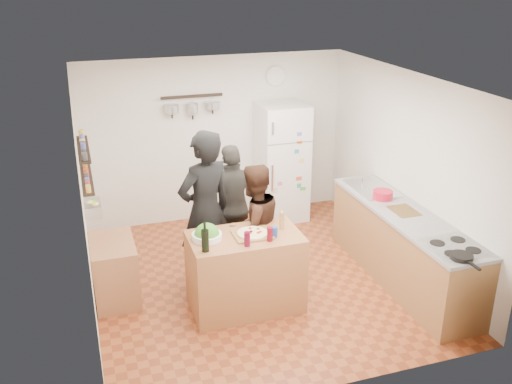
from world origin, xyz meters
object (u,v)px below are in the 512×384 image
object	(u,v)px
salt_canister	(274,232)
fridge	(282,162)
counter_run	(403,247)
side_table	(115,271)
person_center	(254,227)
person_back	(233,206)
pepper_mill	(282,222)
person_left	(205,211)
wall_clock	(275,76)
skillet	(461,257)
wine_bottle	(205,241)
red_bowl	(383,195)
prep_island	(245,272)
salad_bowl	(207,236)

from	to	relation	value
salt_canister	fridge	world-z (taller)	fridge
salt_canister	counter_run	bearing A→B (deg)	3.44
salt_canister	fridge	bearing A→B (deg)	67.75
counter_run	side_table	xyz separation A→B (m)	(-3.44, 0.67, -0.09)
person_center	person_back	size ratio (longest dim) A/B	0.96
pepper_mill	person_center	size ratio (longest dim) A/B	0.11
person_left	wall_clock	bearing A→B (deg)	-149.71
skillet	fridge	distance (m)	3.55
wall_clock	person_back	bearing A→B (deg)	-125.60
person_left	wine_bottle	bearing A→B (deg)	55.25
salt_canister	person_back	bearing A→B (deg)	97.00
red_bowl	wall_clock	bearing A→B (deg)	108.07
wine_bottle	red_bowl	size ratio (longest dim) A/B	0.96
wine_bottle	salt_canister	world-z (taller)	wine_bottle
salt_canister	person_left	size ratio (longest dim) A/B	0.06
person_back	skillet	world-z (taller)	person_back
skillet	prep_island	bearing A→B (deg)	148.09
wine_bottle	skillet	world-z (taller)	wine_bottle
counter_run	side_table	world-z (taller)	counter_run
skillet	fridge	world-z (taller)	fridge
pepper_mill	person_center	bearing A→B (deg)	120.16
salad_bowl	counter_run	world-z (taller)	salad_bowl
person_left	skillet	distance (m)	2.88
salad_bowl	counter_run	size ratio (longest dim) A/B	0.13
person_left	fridge	world-z (taller)	person_left
prep_island	wine_bottle	size ratio (longest dim) A/B	5.18
prep_island	person_center	world-z (taller)	person_center
skillet	side_table	world-z (taller)	skillet
salad_bowl	person_center	world-z (taller)	person_center
pepper_mill	person_center	world-z (taller)	person_center
wine_bottle	person_center	bearing A→B (deg)	41.18
prep_island	fridge	xyz separation A→B (m)	(1.28, 2.28, 0.45)
wine_bottle	person_left	xyz separation A→B (m)	(0.19, 0.82, -0.04)
prep_island	skillet	world-z (taller)	skillet
person_back	red_bowl	distance (m)	1.92
prep_island	pepper_mill	bearing A→B (deg)	6.34
pepper_mill	person_back	distance (m)	1.05
salt_canister	wine_bottle	bearing A→B (deg)	-172.87
counter_run	wall_clock	xyz separation A→B (m)	(-0.75, 2.63, 1.70)
person_left	side_table	size ratio (longest dim) A/B	2.48
red_bowl	side_table	bearing A→B (deg)	176.92
pepper_mill	fridge	bearing A→B (deg)	69.54
person_center	red_bowl	world-z (taller)	person_center
skillet	person_center	bearing A→B (deg)	136.27
person_left	wall_clock	xyz separation A→B (m)	(1.59, 2.01, 1.16)
red_bowl	person_center	bearing A→B (deg)	-178.45
pepper_mill	skillet	size ratio (longest dim) A/B	0.73
salt_canister	pepper_mill	bearing A→B (deg)	48.58
prep_island	side_table	xyz separation A→B (m)	(-1.41, 0.65, -0.09)
salad_bowl	pepper_mill	size ratio (longest dim) A/B	1.94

